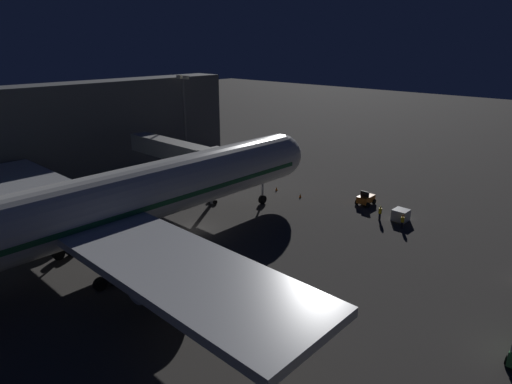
% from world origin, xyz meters
% --- Properties ---
extents(ground_plane, '(320.00, 320.00, 0.00)m').
position_xyz_m(ground_plane, '(0.00, 0.00, 0.00)').
color(ground_plane, '#383533').
extents(airliner_at_gate, '(52.14, 60.72, 20.98)m').
position_xyz_m(airliner_at_gate, '(-0.00, 11.82, 5.93)').
color(airliner_at_gate, silver).
rests_on(airliner_at_gate, ground_plane).
extents(jet_bridge, '(19.86, 3.40, 7.59)m').
position_xyz_m(jet_bridge, '(10.80, -7.28, 6.05)').
color(jet_bridge, '#9E9E99').
rests_on(jet_bridge, ground_plane).
extents(apron_floodlight_mast, '(2.90, 0.50, 15.27)m').
position_xyz_m(apron_floodlight_mast, '(25.50, -19.13, 9.02)').
color(apron_floodlight_mast, '#59595E').
rests_on(apron_floodlight_mast, ground_plane).
extents(baggage_tug_spare, '(1.86, 2.50, 1.95)m').
position_xyz_m(baggage_tug_spare, '(-10.36, -21.05, 0.78)').
color(baggage_tug_spare, orange).
rests_on(baggage_tug_spare, ground_plane).
extents(baggage_container_near_belt, '(1.74, 1.75, 1.41)m').
position_xyz_m(baggage_container_near_belt, '(-16.33, -19.01, 0.71)').
color(baggage_container_near_belt, '#B7BABF').
rests_on(baggage_container_near_belt, ground_plane).
extents(ground_crew_near_nose_gear, '(0.40, 0.40, 1.73)m').
position_xyz_m(ground_crew_near_nose_gear, '(-17.56, -16.81, 0.95)').
color(ground_crew_near_nose_gear, black).
rests_on(ground_crew_near_nose_gear, ground_plane).
extents(ground_crew_by_belt_loader, '(0.40, 0.40, 1.83)m').
position_xyz_m(ground_crew_by_belt_loader, '(-14.38, -17.42, 1.01)').
color(ground_crew_by_belt_loader, black).
rests_on(ground_crew_by_belt_loader, ground_plane).
extents(traffic_cone_nose_port, '(0.36, 0.36, 0.55)m').
position_xyz_m(traffic_cone_nose_port, '(-2.20, -17.33, 0.28)').
color(traffic_cone_nose_port, orange).
rests_on(traffic_cone_nose_port, ground_plane).
extents(traffic_cone_nose_starboard, '(0.36, 0.36, 0.55)m').
position_xyz_m(traffic_cone_nose_starboard, '(2.20, -17.33, 0.28)').
color(traffic_cone_nose_starboard, orange).
rests_on(traffic_cone_nose_starboard, ground_plane).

